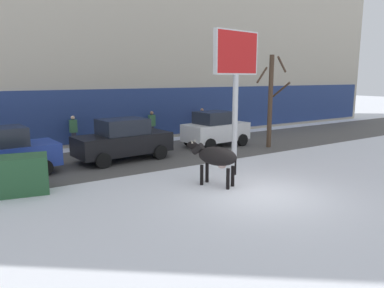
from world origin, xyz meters
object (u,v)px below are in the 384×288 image
(car_black_sedan, at_px, (123,140))
(pedestrian_near_billboard, at_px, (202,122))
(pedestrian_far_left, at_px, (152,126))
(dumpster, at_px, (19,175))
(cow_black, at_px, (215,157))
(pedestrian_by_cars, at_px, (74,132))
(car_white_hatchback, at_px, (215,129))
(bare_tree_left_lot, at_px, (271,98))
(billboard, at_px, (236,61))

(car_black_sedan, xyz_separation_m, pedestrian_near_billboard, (6.75, 3.59, -0.03))
(pedestrian_far_left, height_order, dumpster, pedestrian_far_left)
(cow_black, bearing_deg, pedestrian_by_cars, 104.33)
(car_black_sedan, distance_m, pedestrian_by_cars, 3.78)
(cow_black, distance_m, car_white_hatchback, 7.15)
(car_white_hatchback, xyz_separation_m, pedestrian_by_cars, (-6.57, 3.20, -0.05))
(pedestrian_far_left, height_order, bare_tree_left_lot, bare_tree_left_lot)
(billboard, xyz_separation_m, dumpster, (-8.61, 0.22, -3.71))
(car_black_sedan, height_order, pedestrian_by_cars, car_black_sedan)
(cow_black, height_order, dumpster, cow_black)
(bare_tree_left_lot, relative_size, dumpster, 2.79)
(car_white_hatchback, xyz_separation_m, dumpster, (-9.99, -3.01, -0.33))
(car_white_hatchback, relative_size, pedestrian_by_cars, 2.09)
(cow_black, bearing_deg, car_black_sedan, 101.66)
(car_black_sedan, height_order, bare_tree_left_lot, bare_tree_left_lot)
(car_white_hatchback, bearing_deg, bare_tree_left_lot, -38.68)
(dumpster, bearing_deg, car_white_hatchback, 16.79)
(pedestrian_by_cars, xyz_separation_m, dumpster, (-3.42, -6.22, -0.28))
(billboard, bearing_deg, dumpster, 178.56)
(pedestrian_far_left, xyz_separation_m, bare_tree_left_lot, (4.36, -4.98, 1.68))
(pedestrian_near_billboard, xyz_separation_m, bare_tree_left_lot, (0.86, -4.98, 1.68))
(pedestrian_near_billboard, bearing_deg, billboard, -113.02)
(pedestrian_far_left, bearing_deg, pedestrian_by_cars, 180.00)
(cow_black, xyz_separation_m, pedestrian_near_billboard, (5.65, 8.92, -0.11))
(billboard, height_order, pedestrian_near_billboard, billboard)
(dumpster, bearing_deg, pedestrian_by_cars, 61.19)
(pedestrian_near_billboard, distance_m, pedestrian_by_cars, 7.93)
(car_white_hatchback, xyz_separation_m, pedestrian_near_billboard, (1.36, 3.20, -0.05))
(cow_black, relative_size, billboard, 0.34)
(pedestrian_near_billboard, relative_size, bare_tree_left_lot, 0.36)
(cow_black, bearing_deg, pedestrian_near_billboard, 57.68)
(car_white_hatchback, bearing_deg, dumpster, -163.21)
(pedestrian_far_left, bearing_deg, car_white_hatchback, -56.31)
(car_white_hatchback, bearing_deg, pedestrian_by_cars, 154.00)
(cow_black, height_order, car_black_sedan, car_black_sedan)
(pedestrian_by_cars, bearing_deg, cow_black, -75.67)
(pedestrian_far_left, relative_size, dumpster, 1.02)
(cow_black, xyz_separation_m, billboard, (2.91, 2.49, 3.32))
(car_black_sedan, relative_size, pedestrian_by_cars, 2.50)
(pedestrian_near_billboard, relative_size, dumpster, 1.02)
(billboard, distance_m, pedestrian_far_left, 7.33)
(car_black_sedan, bearing_deg, dumpster, -150.30)
(billboard, relative_size, dumpster, 3.27)
(billboard, distance_m, pedestrian_by_cars, 8.95)
(car_white_hatchback, xyz_separation_m, bare_tree_left_lot, (2.22, -1.78, 1.63))
(cow_black, xyz_separation_m, pedestrian_by_cars, (-2.28, 8.92, -0.11))
(car_black_sedan, distance_m, pedestrian_near_billboard, 7.65)
(cow_black, distance_m, bare_tree_left_lot, 7.77)
(cow_black, relative_size, car_black_sedan, 0.43)
(car_black_sedan, distance_m, car_white_hatchback, 5.40)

